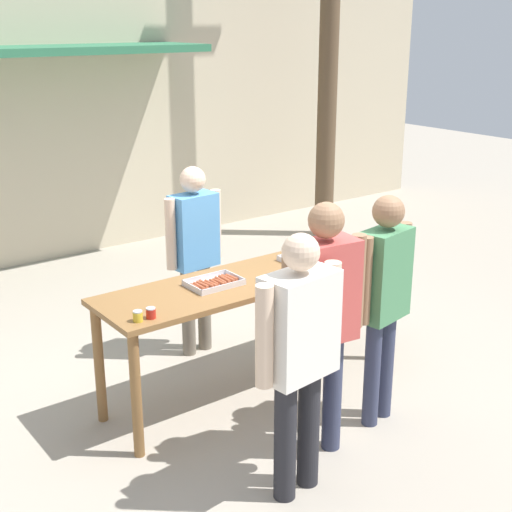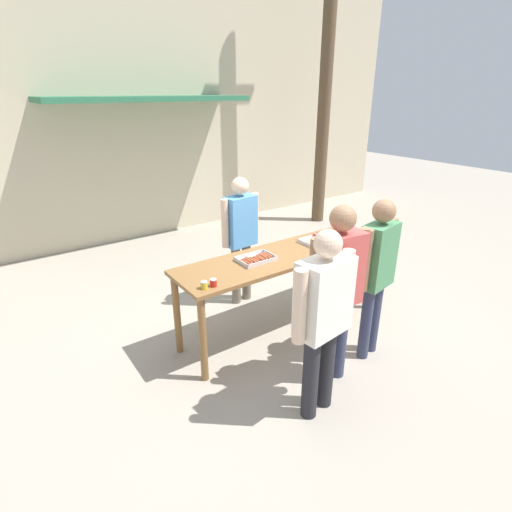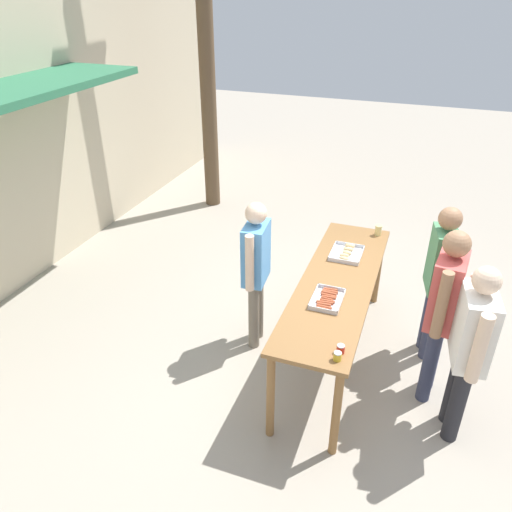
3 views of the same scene
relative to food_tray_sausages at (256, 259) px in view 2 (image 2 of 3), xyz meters
name	(u,v)px [view 2 (image 2 of 3)]	position (x,y,z in m)	size (l,w,h in m)	color
ground_plane	(282,327)	(0.35, -0.02, -0.93)	(24.00, 24.00, 0.00)	#A39989
building_facade_back	(137,107)	(0.35, 3.96, 1.32)	(12.00, 1.11, 4.50)	beige
serving_table	(284,263)	(0.35, -0.02, -0.13)	(2.44, 0.67, 0.92)	brown
food_tray_sausages	(256,259)	(0.00, 0.00, 0.00)	(0.38, 0.26, 0.04)	silver
food_tray_buns	(320,241)	(0.89, 0.00, 0.01)	(0.38, 0.31, 0.06)	silver
condiment_jar_mustard	(204,285)	(-0.74, -0.25, 0.02)	(0.06, 0.06, 0.07)	gold
condiment_jar_ketchup	(213,283)	(-0.65, -0.25, 0.02)	(0.06, 0.06, 0.07)	#B22319
beer_cup	(369,234)	(1.44, -0.24, 0.04)	(0.07, 0.07, 0.12)	#DBC67A
person_server_behind_table	(241,230)	(0.33, 0.79, 0.03)	(0.54, 0.24, 1.60)	#756B5B
person_customer_holding_hotdog	(323,312)	(-0.21, -1.18, 0.02)	(0.64, 0.29, 1.62)	#232328
person_customer_with_cup	(377,266)	(0.76, -0.91, 0.05)	(0.53, 0.27, 1.63)	#333851
person_customer_waiting_in_line	(337,282)	(0.17, -0.96, 0.07)	(0.60, 0.28, 1.69)	#333851
utility_pole	(328,49)	(3.55, 2.74, 2.27)	(1.10, 0.24, 6.27)	brown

